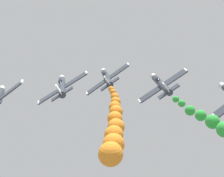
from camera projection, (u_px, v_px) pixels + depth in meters
The scene contains 4 objects.
airplane_lead at pixel (107, 78), 64.69m from camera, with size 8.08×10.35×5.71m.
smoke_trail_lead at pixel (114, 132), 45.74m from camera, with size 4.78×19.65×4.71m.
airplane_left_inner at pixel (62, 86), 57.67m from camera, with size 8.38×10.35×5.23m.
airplane_right_inner at pixel (161, 84), 58.87m from camera, with size 8.18×10.35×5.56m.
Camera 1 is at (-7.64, -53.36, 112.74)m, focal length 56.51 mm.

